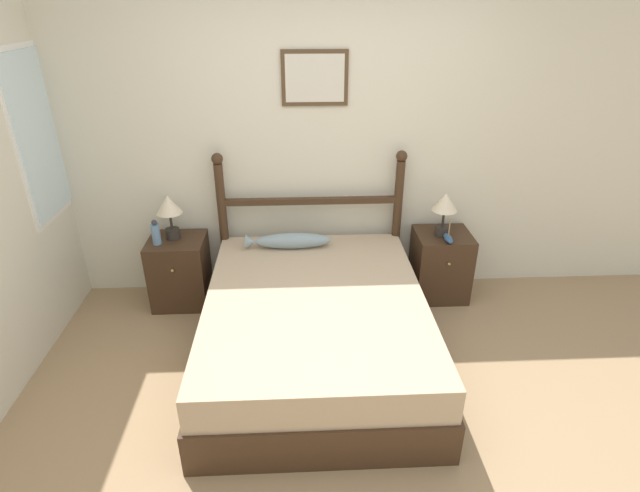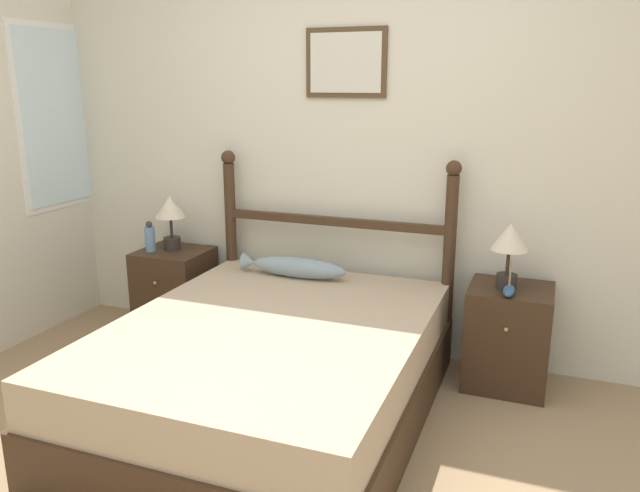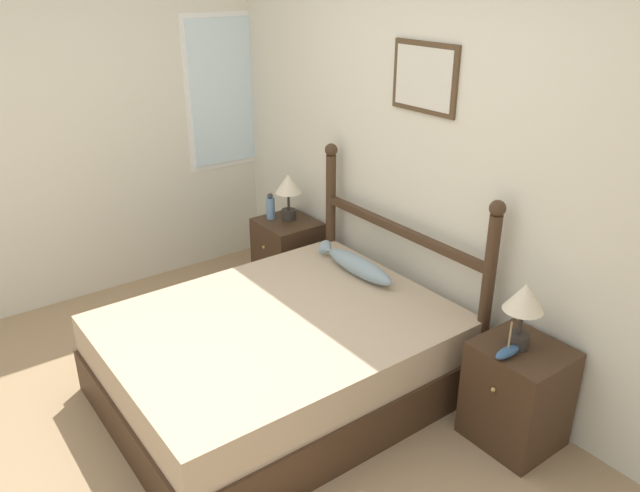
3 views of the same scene
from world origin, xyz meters
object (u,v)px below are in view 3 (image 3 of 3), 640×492
nightstand_left (288,255)px  model_boat (508,352)px  nightstand_right (517,394)px  bottle (270,207)px  table_lamp_right (524,304)px  bed (279,356)px  fish_pillow (356,265)px  table_lamp_left (288,188)px

nightstand_left → model_boat: size_ratio=2.92×
nightstand_right → bottle: bottle is taller
model_boat → table_lamp_right: bearing=101.7°
bed → bottle: bottle is taller
table_lamp_right → fish_pillow: size_ratio=0.54×
table_lamp_left → table_lamp_right: same height
bed → model_boat: 1.33m
fish_pillow → table_lamp_right: bearing=2.0°
nightstand_right → fish_pillow: size_ratio=0.85×
bed → bottle: (-1.23, 0.73, 0.42)m
fish_pillow → bottle: bearing=-179.8°
nightstand_left → model_boat: model_boat is taller
nightstand_left → model_boat: (2.19, -0.13, 0.32)m
fish_pillow → model_boat: bearing=-3.0°
nightstand_right → model_boat: model_boat is taller
table_lamp_right → model_boat: 0.25m
table_lamp_right → model_boat: table_lamp_right is taller
model_boat → table_lamp_left: bearing=175.7°
nightstand_left → nightstand_right: (2.20, 0.00, 0.00)m
nightstand_right → table_lamp_right: table_lamp_right is taller
nightstand_right → nightstand_left: bearing=180.0°
bed → nightstand_right: (1.10, 0.80, 0.03)m
nightstand_right → fish_pillow: 1.31m
table_lamp_left → bed: bearing=-36.6°
nightstand_left → table_lamp_right: table_lamp_right is taller
nightstand_left → fish_pillow: size_ratio=0.85×
bed → model_boat: model_boat is taller
nightstand_right → table_lamp_right: bearing=-143.5°
model_boat → fish_pillow: bearing=177.0°
nightstand_right → table_lamp_left: bearing=179.1°
bed → table_lamp_right: (1.07, 0.78, 0.58)m
table_lamp_right → bottle: 2.30m
nightstand_left → table_lamp_right: 2.24m
nightstand_right → model_boat: (-0.01, -0.13, 0.32)m
model_boat → fish_pillow: size_ratio=0.29×
model_boat → fish_pillow: model_boat is taller
nightstand_right → bottle: size_ratio=2.82×
model_boat → fish_pillow: 1.27m
nightstand_right → model_boat: size_ratio=2.92×
nightstand_left → bottle: 0.41m
nightstand_right → model_boat: 0.35m
table_lamp_left → table_lamp_right: 2.19m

